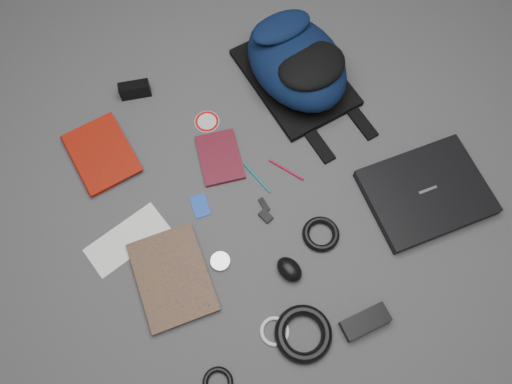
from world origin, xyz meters
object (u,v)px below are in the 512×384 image
laptop (426,192)px  mouse (289,269)px  backpack (297,62)px  compact_camera (135,90)px  comic_book (139,289)px  power_brick (365,322)px  dvd_case (220,157)px  textbook_red (75,167)px

laptop → mouse: 0.49m
mouse → laptop: bearing=-13.1°
backpack → compact_camera: 0.54m
comic_book → power_brick: bearing=-29.0°
comic_book → dvd_case: (0.42, 0.23, -0.00)m
comic_book → dvd_case: size_ratio=1.54×
backpack → mouse: (-0.40, -0.54, -0.07)m
laptop → power_brick: laptop is taller
comic_book → mouse: bearing=-13.5°
dvd_case → compact_camera: bearing=126.0°
laptop → compact_camera: (-0.57, 0.81, 0.01)m
textbook_red → dvd_case: size_ratio=1.35×
comic_book → compact_camera: size_ratio=2.74×
backpack → textbook_red: bearing=175.6°
comic_book → power_brick: power_brick is taller
mouse → textbook_red: bearing=110.9°
backpack → power_brick: bearing=-108.7°
backpack → dvd_case: size_ratio=2.48×
textbook_red → comic_book: (-0.02, -0.45, -0.00)m
textbook_red → compact_camera: compact_camera is taller
comic_book → dvd_case: bearing=41.7°
backpack → textbook_red: (-0.77, 0.10, -0.08)m
compact_camera → mouse: (0.08, -0.78, -0.01)m
dvd_case → laptop: bearing=-25.1°
compact_camera → power_brick: size_ratio=0.75×
backpack → compact_camera: size_ratio=4.43×
laptop → compact_camera: bearing=137.2°
compact_camera → mouse: bearing=-62.3°
dvd_case → power_brick: (0.07, -0.66, 0.01)m
compact_camera → backpack: bearing=-5.1°
laptop → dvd_case: bearing=147.7°
dvd_case → compact_camera: (-0.11, 0.36, 0.02)m
backpack → comic_book: (-0.79, -0.35, -0.08)m
dvd_case → mouse: 0.42m
textbook_red → compact_camera: (0.29, 0.14, 0.01)m
backpack → power_brick: 0.84m
laptop → mouse: size_ratio=4.33×
textbook_red → comic_book: 0.45m
textbook_red → power_brick: bearing=-59.5°
compact_camera → mouse: size_ratio=1.22×
textbook_red → power_brick: size_ratio=1.80×
textbook_red → dvd_case: bearing=-26.1°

